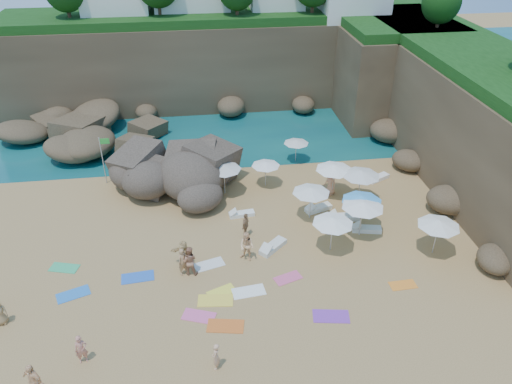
{
  "coord_description": "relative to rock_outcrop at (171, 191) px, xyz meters",
  "views": [
    {
      "loc": [
        -1.71,
        -24.13,
        18.79
      ],
      "look_at": [
        2.0,
        3.0,
        2.0
      ],
      "focal_mm": 35.0,
      "sensor_mm": 36.0,
      "label": 1
    }
  ],
  "objects": [
    {
      "name": "parasol_7",
      "position": [
        9.19,
        -4.69,
        2.14
      ],
      "size": [
        2.46,
        2.46,
        2.33
      ],
      "color": "silver",
      "rests_on": "ground"
    },
    {
      "name": "cliff_back",
      "position": [
        5.67,
        17.79,
        4.0
      ],
      "size": [
        44.0,
        8.0,
        8.0
      ],
      "primitive_type": "cube",
      "color": "brown",
      "rests_on": "ground"
    },
    {
      "name": "person_stand_2",
      "position": [
        0.17,
        -0.35,
        0.77
      ],
      "size": [
        0.98,
        1.01,
        1.55
      ],
      "primitive_type": "imported",
      "rotation": [
        0.0,
        0.0,
        2.32
      ],
      "color": "tan",
      "rests_on": "ground"
    },
    {
      "name": "cliff_right",
      "position": [
        22.67,
        0.79,
        4.0
      ],
      "size": [
        8.0,
        30.0,
        8.0
      ],
      "primitive_type": "cube",
      "color": "brown",
      "rests_on": "ground"
    },
    {
      "name": "parasol_5",
      "position": [
        3.87,
        -0.82,
        2.15
      ],
      "size": [
        2.47,
        2.47,
        2.34
      ],
      "color": "silver",
      "rests_on": "ground"
    },
    {
      "name": "person_stand_4",
      "position": [
        11.32,
        -1.92,
        0.91
      ],
      "size": [
        0.92,
        1.0,
        1.82
      ],
      "primitive_type": "imported",
      "rotation": [
        0.0,
        0.0,
        -0.93
      ],
      "color": "tan",
      "rests_on": "ground"
    },
    {
      "name": "person_stand_0",
      "position": [
        -3.83,
        -14.78,
        0.78
      ],
      "size": [
        0.65,
        0.5,
        1.57
      ],
      "primitive_type": "imported",
      "rotation": [
        0.0,
        0.0,
        0.25
      ],
      "color": "tan",
      "rests_on": "ground"
    },
    {
      "name": "person_lie_2",
      "position": [
        -8.24,
        -11.8,
        0.2
      ],
      "size": [
        0.87,
        1.56,
        0.4
      ],
      "primitive_type": "imported",
      "rotation": [
        0.0,
        0.0,
        0.1
      ],
      "color": "#9E7C4F",
      "rests_on": "ground"
    },
    {
      "name": "towel_13",
      "position": [
        4.31,
        -11.21,
        0.02
      ],
      "size": [
        1.87,
        1.08,
        0.03
      ],
      "primitive_type": "cube",
      "rotation": [
        0.0,
        0.0,
        0.11
      ],
      "color": "white",
      "rests_on": "ground"
    },
    {
      "name": "towel_4",
      "position": [
        2.47,
        -11.65,
        0.02
      ],
      "size": [
        1.95,
        1.13,
        0.03
      ],
      "primitive_type": "cube",
      "rotation": [
        0.0,
        0.0,
        -0.11
      ],
      "color": "yellow",
      "rests_on": "ground"
    },
    {
      "name": "lounger_5",
      "position": [
        6.24,
        -7.66,
        0.15
      ],
      "size": [
        1.9,
        1.83,
        0.31
      ],
      "primitive_type": "cube",
      "rotation": [
        0.0,
        0.0,
        0.75
      ],
      "color": "silver",
      "rests_on": "ground"
    },
    {
      "name": "lounger_0",
      "position": [
        4.76,
        -3.85,
        0.13
      ],
      "size": [
        1.74,
        0.74,
        0.26
      ],
      "primitive_type": "cube",
      "rotation": [
        0.0,
        0.0,
        0.11
      ],
      "color": "white",
      "rests_on": "ground"
    },
    {
      "name": "parasol_11",
      "position": [
        15.69,
        -9.32,
        2.16
      ],
      "size": [
        2.48,
        2.48,
        2.35
      ],
      "color": "silver",
      "rests_on": "ground"
    },
    {
      "name": "cliff_corner",
      "position": [
        20.67,
        12.79,
        4.0
      ],
      "size": [
        10.0,
        12.0,
        8.0
      ],
      "primitive_type": "cube",
      "color": "brown",
      "rests_on": "ground"
    },
    {
      "name": "lounger_3",
      "position": [
        12.46,
        -6.66,
        0.14
      ],
      "size": [
        1.93,
        0.98,
        0.29
      ],
      "primitive_type": "cube",
      "rotation": [
        0.0,
        0.0,
        -0.21
      ],
      "color": "silver",
      "rests_on": "ground"
    },
    {
      "name": "towel_5",
      "position": [
        2.31,
        -8.65,
        0.02
      ],
      "size": [
        1.9,
        1.32,
        0.03
      ],
      "primitive_type": "cube",
      "rotation": [
        0.0,
        0.0,
        0.29
      ],
      "color": "silver",
      "rests_on": "ground"
    },
    {
      "name": "parasol_0",
      "position": [
        11.42,
        -2.11,
        2.26
      ],
      "size": [
        2.61,
        2.61,
        2.47
      ],
      "color": "silver",
      "rests_on": "ground"
    },
    {
      "name": "person_stand_6",
      "position": [
        2.24,
        -15.97,
        0.73
      ],
      "size": [
        0.48,
        0.61,
        1.47
      ],
      "primitive_type": "imported",
      "rotation": [
        0.0,
        0.0,
        4.45
      ],
      "color": "#E6AC83",
      "rests_on": "ground"
    },
    {
      "name": "rock_outcrop",
      "position": [
        0.0,
        0.0,
        0.0
      ],
      "size": [
        9.76,
        8.38,
        3.33
      ],
      "primitive_type": null,
      "rotation": [
        0.0,
        0.0,
        -0.29
      ],
      "color": "brown",
      "rests_on": "ground"
    },
    {
      "name": "towel_11",
      "position": [
        -6.01,
        -7.81,
        0.01
      ],
      "size": [
        1.8,
        1.24,
        0.03
      ],
      "primitive_type": "cube",
      "rotation": [
        0.0,
        0.0,
        -0.28
      ],
      "color": "#33B26F",
      "rests_on": "ground"
    },
    {
      "name": "towel_0",
      "position": [
        -5.11,
        -10.13,
        0.02
      ],
      "size": [
        1.92,
        1.42,
        0.03
      ],
      "primitive_type": "cube",
      "rotation": [
        0.0,
        0.0,
        0.36
      ],
      "color": "blue",
      "rests_on": "ground"
    },
    {
      "name": "towel_10",
      "position": [
        12.83,
        -11.84,
        0.01
      ],
      "size": [
        1.5,
        0.79,
        0.03
      ],
      "primitive_type": "cube",
      "rotation": [
        0.0,
        0.0,
        0.04
      ],
      "color": "orange",
      "rests_on": "ground"
    },
    {
      "name": "parasol_1",
      "position": [
        6.93,
        -0.11,
        1.8
      ],
      "size": [
        2.07,
        2.07,
        1.96
      ],
      "color": "silver",
      "rests_on": "ground"
    },
    {
      "name": "towel_9",
      "position": [
        6.63,
        -10.42,
        0.01
      ],
      "size": [
        1.72,
        1.24,
        0.03
      ],
      "primitive_type": "cube",
      "rotation": [
        0.0,
        0.0,
        0.33
      ],
      "color": "#E15784",
      "rests_on": "ground"
    },
    {
      "name": "towel_8",
      "position": [
        -1.75,
        -9.2,
        0.02
      ],
      "size": [
        1.88,
        1.06,
        0.03
      ],
      "primitive_type": "cube",
      "rotation": [
        0.0,
        0.0,
        0.09
      ],
      "color": "blue",
      "rests_on": "ground"
    },
    {
      "name": "parasol_8",
      "position": [
        11.88,
        -6.97,
        2.27
      ],
      "size": [
        2.62,
        2.62,
        2.48
      ],
      "color": "silver",
      "rests_on": "ground"
    },
    {
      "name": "parasol_10",
      "position": [
        12.07,
        -6.22,
        2.22
      ],
      "size": [
        2.56,
        2.56,
        2.42
      ],
      "color": "silver",
      "rests_on": "ground"
    },
    {
      "name": "towel_12",
      "position": [
        2.84,
        -11.02,
        0.01
      ],
      "size": [
        1.7,
        1.29,
        0.03
      ],
      "primitive_type": "cube",
      "rotation": [
        0.0,
        0.0,
        0.39
      ],
      "color": "#FCF142",
      "rests_on": "ground"
    },
    {
      "name": "towel_1",
      "position": [
        1.55,
        -12.67,
        0.01
      ],
      "size": [
        1.87,
        1.38,
        0.03
      ],
      "primitive_type": "cube",
      "rotation": [
        0.0,
        0.0,
        -0.36
      ],
      "color": "#EC5B99",
      "rests_on": "ground"
    },
    {
      "name": "lounger_1",
      "position": [
        10.0,
        -3.88,
        0.15
      ],
      "size": [
        1.97,
        1.21,
        0.29
      ],
      "primitive_type": "cube",
      "rotation": [
        0.0,
        0.0,
        0.34
      ],
      "color": "white",
      "rests_on": "ground"
    },
    {
      "name": "flag_pole",
      "position": [
        -4.59,
        1.84,
        2.36
      ],
      "size": [
        0.72,
        0.07,
        3.69
      ],
      "color": "silver",
      "rests_on": "ground"
    },
    {
      "name": "towel_2",
      "position": [
        2.85,
        -13.52,
        0.02
      ],
      "size": [
        1.97,
        1.24,
        0.03
      ],
      "primitive_type": "cube",
      "rotation": [
        0.0,
        0.0,
        -0.18
      ],
      "color": "orange",
      "rests_on": "ground"
    },
    {
      "name": "parasol_9",
      "position": [
        9.67,
        -8.21,
        2.13
      ],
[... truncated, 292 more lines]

